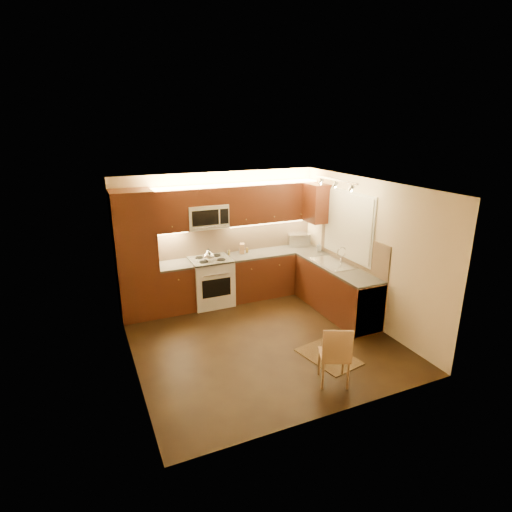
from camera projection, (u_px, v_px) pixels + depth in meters
name	position (u px, v px, depth m)	size (l,w,h in m)	color
floor	(261.00, 339.00, 6.72)	(4.00, 4.00, 0.01)	black
ceiling	(262.00, 186.00, 5.95)	(4.00, 4.00, 0.01)	beige
wall_back	(219.00, 236.00, 8.08)	(4.00, 0.01, 2.50)	beige
wall_front	(336.00, 322.00, 4.59)	(4.00, 0.01, 2.50)	beige
wall_left	(127.00, 287.00, 5.57)	(0.01, 4.00, 2.50)	beige
wall_right	(367.00, 252.00, 7.10)	(0.01, 4.00, 2.50)	beige
pantry	(136.00, 256.00, 7.21)	(0.70, 0.60, 2.30)	#441D0E
base_cab_back_left	(176.00, 288.00, 7.69)	(0.62, 0.60, 0.86)	#441D0E
counter_back_left	(174.00, 265.00, 7.55)	(0.62, 0.60, 0.04)	#32302E
base_cab_back_right	(273.00, 273.00, 8.47)	(1.92, 0.60, 0.86)	#441D0E
counter_back_right	(273.00, 252.00, 8.33)	(1.92, 0.60, 0.04)	#32302E
base_cab_right	(336.00, 290.00, 7.59)	(0.60, 2.00, 0.86)	#441D0E
counter_right	(337.00, 267.00, 7.45)	(0.60, 2.00, 0.04)	#32302E
dishwasher	(360.00, 305.00, 6.98)	(0.58, 0.60, 0.84)	silver
backsplash_back	(236.00, 237.00, 8.22)	(3.30, 0.02, 0.60)	tan
backsplash_right	(352.00, 248.00, 7.46)	(0.02, 2.00, 0.60)	tan
upper_cab_back_left	(169.00, 211.00, 7.35)	(0.62, 0.35, 0.75)	#441D0E
upper_cab_back_right	(271.00, 202.00, 8.13)	(1.92, 0.35, 0.75)	#441D0E
upper_cab_bridge	(206.00, 196.00, 7.55)	(0.76, 0.35, 0.31)	#441D0E
upper_cab_right_corner	(317.00, 203.00, 8.06)	(0.35, 0.50, 0.75)	#441D0E
stove	(211.00, 281.00, 7.92)	(0.76, 0.65, 0.92)	silver
microwave	(207.00, 216.00, 7.65)	(0.76, 0.38, 0.44)	silver
window_frame	(348.00, 225.00, 7.47)	(0.03, 1.44, 1.24)	silver
window_blinds	(347.00, 225.00, 7.46)	(0.02, 1.36, 1.16)	silver
sink	(333.00, 260.00, 7.55)	(0.52, 0.86, 0.15)	silver
faucet	(342.00, 255.00, 7.60)	(0.20, 0.04, 0.30)	silver
track_light_bar	(336.00, 180.00, 6.91)	(0.04, 1.20, 0.03)	silver
kettle	(209.00, 255.00, 7.61)	(0.21, 0.21, 0.24)	silver
toaster_oven	(298.00, 239.00, 8.67)	(0.44, 0.33, 0.26)	silver
knife_block	(242.00, 248.00, 8.16)	(0.09, 0.14, 0.20)	#A7784B
spice_jar_a	(228.00, 252.00, 8.12)	(0.04, 0.04, 0.09)	silver
spice_jar_b	(247.00, 250.00, 8.22)	(0.05, 0.05, 0.10)	brown
spice_jar_c	(239.00, 251.00, 8.17)	(0.04, 0.04, 0.11)	silver
spice_jar_d	(229.00, 252.00, 8.09)	(0.04, 0.04, 0.09)	olive
soap_bottle	(319.00, 247.00, 8.31)	(0.08, 0.08, 0.18)	#B8B8BD
rug	(328.00, 357.00, 6.20)	(0.60, 0.91, 0.01)	black
dining_chair	(334.00, 354.00, 5.48)	(0.39, 0.39, 0.87)	#A7784B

